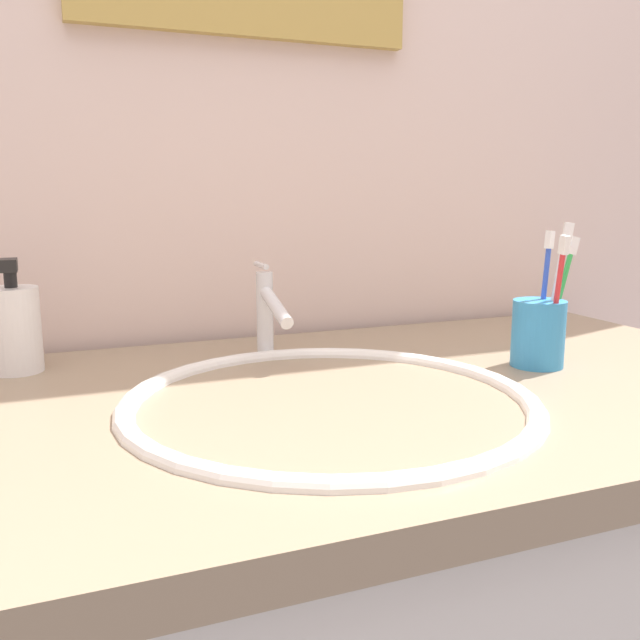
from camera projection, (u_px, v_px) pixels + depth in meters
tiled_wall_back at (243, 106)px, 1.08m from camera, size 2.48×0.04×2.40m
sink_basin at (330, 442)px, 0.77m from camera, size 0.47×0.47×0.13m
faucet at (268, 310)px, 0.96m from camera, size 0.02×0.14×0.13m
toothbrush_cup at (538, 333)px, 0.92m from camera, size 0.07×0.07×0.09m
toothbrush_green at (561, 290)px, 0.92m from camera, size 0.05×0.01×0.17m
toothbrush_red at (557, 293)px, 0.88m from camera, size 0.01×0.03×0.17m
toothbrush_blue at (545, 287)px, 0.92m from camera, size 0.03×0.02×0.18m
toothbrush_white at (558, 284)px, 0.90m from camera, size 0.03×0.02×0.19m
soap_dispenser at (15, 328)px, 0.88m from camera, size 0.07×0.07×0.15m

